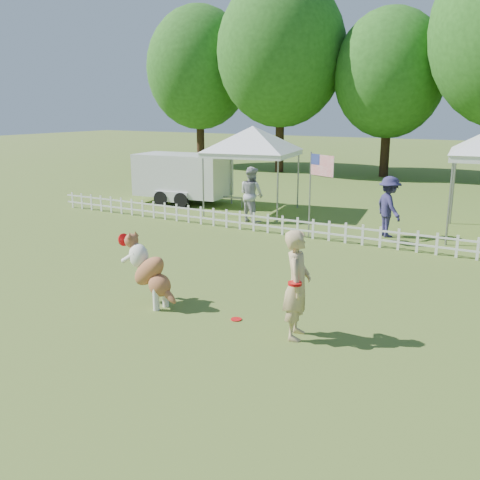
{
  "coord_description": "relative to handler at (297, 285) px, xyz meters",
  "views": [
    {
      "loc": [
        5.13,
        -7.34,
        3.81
      ],
      "look_at": [
        -0.33,
        2.0,
        1.1
      ],
      "focal_mm": 40.0,
      "sensor_mm": 36.0,
      "label": 1
    }
  ],
  "objects": [
    {
      "name": "dog",
      "position": [
        -3.09,
        -0.07,
        -0.24
      ],
      "size": [
        1.4,
        0.66,
        1.39
      ],
      "primitive_type": null,
      "rotation": [
        0.0,
        0.0,
        -0.16
      ],
      "color": "brown",
      "rests_on": "ground"
    },
    {
      "name": "handler",
      "position": [
        0.0,
        0.0,
        0.0
      ],
      "size": [
        0.61,
        0.77,
        1.86
      ],
      "primitive_type": "imported",
      "rotation": [
        0.0,
        0.0,
        1.84
      ],
      "color": "tan",
      "rests_on": "ground"
    },
    {
      "name": "spectator_a",
      "position": [
        -5.22,
        7.83,
        0.0
      ],
      "size": [
        1.1,
        0.98,
        1.87
      ],
      "primitive_type": "imported",
      "rotation": [
        0.0,
        0.0,
        2.78
      ],
      "color": "#A9A9AF",
      "rests_on": "ground"
    },
    {
      "name": "picket_fence",
      "position": [
        -1.7,
        6.58,
        -0.63
      ],
      "size": [
        22.0,
        0.08,
        0.6
      ],
      "primitive_type": null,
      "color": "silver",
      "rests_on": "ground"
    },
    {
      "name": "spectator_b",
      "position": [
        -0.64,
        8.03,
        -0.02
      ],
      "size": [
        1.28,
        1.32,
        1.82
      ],
      "primitive_type": "imported",
      "rotation": [
        0.0,
        0.0,
        2.3
      ],
      "color": "#2A2651",
      "rests_on": "ground"
    },
    {
      "name": "tree_center_left",
      "position": [
        -4.7,
        22.08,
        3.97
      ],
      "size": [
        6.0,
        6.0,
        9.8
      ],
      "primitive_type": null,
      "color": "#215217",
      "rests_on": "ground"
    },
    {
      "name": "ground",
      "position": [
        -1.7,
        -0.42,
        -0.93
      ],
      "size": [
        120.0,
        120.0,
        0.0
      ],
      "primitive_type": "plane",
      "color": "#4D6D22",
      "rests_on": "ground"
    },
    {
      "name": "frisbee_on_turf",
      "position": [
        -1.25,
        0.12,
        -0.92
      ],
      "size": [
        0.22,
        0.22,
        0.02
      ],
      "primitive_type": "cylinder",
      "rotation": [
        0.0,
        0.0,
        0.12
      ],
      "color": "red",
      "rests_on": "ground"
    },
    {
      "name": "flag_pole",
      "position": [
        -2.63,
        6.69,
        0.34
      ],
      "size": [
        0.93,
        0.49,
        2.55
      ],
      "primitive_type": null,
      "rotation": [
        0.0,
        0.0,
        -0.42
      ],
      "color": "gray",
      "rests_on": "ground"
    },
    {
      "name": "tree_far_left",
      "position": [
        -16.7,
        21.58,
        4.57
      ],
      "size": [
        6.6,
        6.6,
        11.0
      ],
      "primitive_type": null,
      "color": "#215217",
      "rests_on": "ground"
    },
    {
      "name": "cargo_trailer",
      "position": [
        -9.39,
        9.61,
        0.07
      ],
      "size": [
        4.77,
        2.52,
        2.01
      ],
      "primitive_type": null,
      "rotation": [
        0.0,
        0.0,
        0.11
      ],
      "color": "white",
      "rests_on": "ground"
    },
    {
      "name": "canopy_tent_left",
      "position": [
        -6.02,
        9.34,
        0.6
      ],
      "size": [
        3.43,
        3.43,
        3.07
      ],
      "primitive_type": null,
      "rotation": [
        0.0,
        0.0,
        0.17
      ],
      "color": "white",
      "rests_on": "ground"
    },
    {
      "name": "tree_left",
      "position": [
        -10.7,
        21.08,
        5.07
      ],
      "size": [
        7.4,
        7.4,
        12.0
      ],
      "primitive_type": null,
      "color": "#215217",
      "rests_on": "ground"
    }
  ]
}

